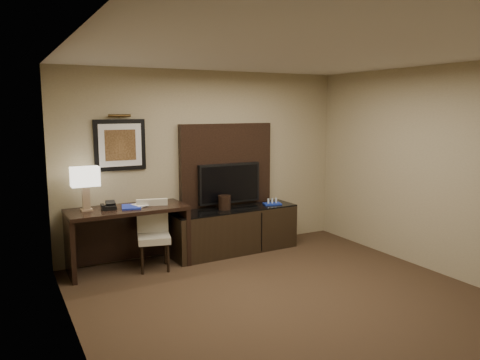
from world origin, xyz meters
TOP-DOWN VIEW (x-y plane):
  - floor at (0.00, 0.00)m, footprint 4.50×5.00m
  - ceiling at (0.00, 0.00)m, footprint 4.50×5.00m
  - wall_back at (0.00, 2.50)m, footprint 4.50×0.01m
  - wall_left at (-2.25, 0.00)m, footprint 0.01×5.00m
  - wall_right at (2.25, 0.00)m, footprint 0.01×5.00m
  - desk at (-1.32, 2.15)m, footprint 1.57×0.70m
  - credenza at (0.29, 2.15)m, footprint 1.96×0.62m
  - tv_wall_panel at (0.30, 2.44)m, footprint 1.50×0.12m
  - tv at (0.30, 2.34)m, footprint 1.00×0.08m
  - artwork at (-1.30, 2.48)m, footprint 0.70×0.04m
  - picture_light at (-1.30, 2.44)m, footprint 0.04×0.04m
  - desk_chair at (-1.02, 1.95)m, footprint 0.52×0.57m
  - table_lamp at (-1.82, 2.23)m, footprint 0.41×0.31m
  - desk_phone at (-1.55, 2.16)m, footprint 0.19×0.17m
  - blue_folder at (-1.26, 2.14)m, footprint 0.31×0.37m
  - book at (-1.22, 2.16)m, footprint 0.17×0.06m
  - ice_bucket at (0.12, 2.14)m, footprint 0.22×0.22m
  - minibar_tray at (0.94, 2.13)m, footprint 0.30×0.22m

SIDE VIEW (x-z plane):
  - floor at x=0.00m, z-range -0.01..0.00m
  - credenza at x=0.29m, z-range 0.00..0.67m
  - desk at x=-1.32m, z-range 0.00..0.84m
  - desk_chair at x=-1.02m, z-range 0.00..0.87m
  - minibar_tray at x=0.94m, z-range 0.67..0.77m
  - ice_bucket at x=0.12m, z-range 0.67..0.88m
  - blue_folder at x=-1.26m, z-range 0.84..0.86m
  - desk_phone at x=-1.55m, z-range 0.84..0.93m
  - book at x=-1.22m, z-range 0.84..1.06m
  - tv at x=0.30m, z-range 0.72..1.32m
  - table_lamp at x=-1.82m, z-range 0.84..1.43m
  - tv_wall_panel at x=0.30m, z-range 0.62..1.92m
  - wall_back at x=0.00m, z-range 0.00..2.70m
  - wall_left at x=-2.25m, z-range 0.00..2.70m
  - wall_right at x=2.25m, z-range 0.00..2.70m
  - artwork at x=-1.30m, z-range 1.30..2.00m
  - picture_light at x=-1.30m, z-range 1.90..2.20m
  - ceiling at x=0.00m, z-range 2.70..2.71m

